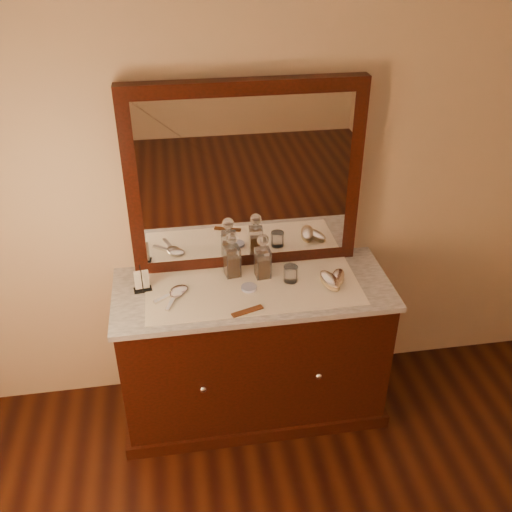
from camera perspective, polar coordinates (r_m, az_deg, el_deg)
name	(u,v)px	position (r m, az deg, el deg)	size (l,w,h in m)	color
dresser_cabinet	(253,352)	(3.24, -0.28, -9.51)	(1.40, 0.55, 0.82)	black
dresser_plinth	(253,399)	(3.49, -0.27, -14.07)	(1.46, 0.59, 0.08)	black
knob_left	(203,389)	(2.98, -5.28, -13.05)	(0.04, 0.04, 0.04)	silver
knob_right	(319,376)	(3.05, 6.25, -11.78)	(0.04, 0.04, 0.04)	silver
marble_top	(253,289)	(2.97, -0.30, -3.34)	(1.44, 0.59, 0.03)	white
mirror_frame	(245,179)	(2.93, -1.08, 7.69)	(1.20, 0.08, 1.00)	black
mirror_glass	(246,182)	(2.90, -0.98, 7.42)	(1.06, 0.01, 0.86)	white
lace_runner	(254,289)	(2.95, -0.25, -3.29)	(1.10, 0.45, 0.00)	white
pin_dish	(249,288)	(2.94, -0.70, -3.17)	(0.08, 0.08, 0.01)	white
comb	(247,311)	(2.78, -0.86, -5.50)	(0.16, 0.03, 0.01)	#692F12
napkin_rack	(142,281)	(2.97, -11.30, -2.47)	(0.10, 0.07, 0.14)	black
decanter_left	(232,259)	(3.00, -2.39, -0.28)	(0.09, 0.09, 0.26)	brown
decanter_right	(263,260)	(2.99, 0.68, -0.45)	(0.08, 0.08, 0.25)	brown
brush_near	(330,281)	(2.99, 7.36, -2.46)	(0.11, 0.18, 0.05)	tan
brush_far	(338,278)	(3.02, 8.12, -2.15)	(0.12, 0.16, 0.04)	tan
hand_mirror_outer	(175,295)	(2.91, -8.03, -3.86)	(0.11, 0.20, 0.02)	silver
hand_mirror_inner	(176,291)	(2.94, -7.93, -3.49)	(0.20, 0.16, 0.02)	silver
tumblers	(291,274)	(2.99, 3.47, -1.77)	(0.08, 0.08, 0.09)	white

